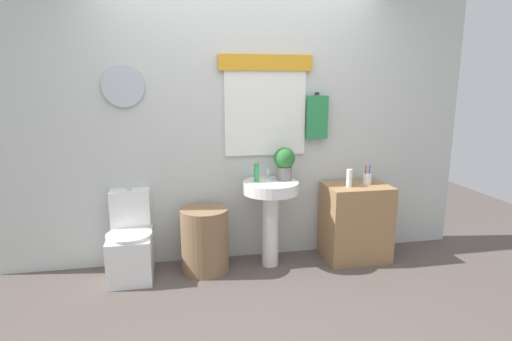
% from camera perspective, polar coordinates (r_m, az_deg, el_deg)
% --- Properties ---
extents(ground_plane, '(8.00, 8.00, 0.00)m').
position_cam_1_polar(ground_plane, '(3.14, 1.46, -19.77)').
color(ground_plane, '#564C47').
extents(back_wall, '(4.40, 0.18, 2.60)m').
position_cam_1_polar(back_wall, '(3.81, -2.15, 6.80)').
color(back_wall, silver).
rests_on(back_wall, ground_plane).
extents(toilet, '(0.38, 0.51, 0.76)m').
position_cam_1_polar(toilet, '(3.77, -17.05, -9.78)').
color(toilet, white).
rests_on(toilet, ground_plane).
extents(laundry_hamper, '(0.42, 0.42, 0.58)m').
position_cam_1_polar(laundry_hamper, '(3.72, -7.15, -9.59)').
color(laundry_hamper, '#846647').
rests_on(laundry_hamper, ground_plane).
extents(pedestal_sink, '(0.50, 0.50, 0.79)m').
position_cam_1_polar(pedestal_sink, '(3.70, 2.04, -4.65)').
color(pedestal_sink, white).
rests_on(pedestal_sink, ground_plane).
extents(faucet, '(0.03, 0.03, 0.10)m').
position_cam_1_polar(faucet, '(3.75, 1.65, -0.44)').
color(faucet, silver).
rests_on(faucet, pedestal_sink).
extents(wooden_cabinet, '(0.59, 0.44, 0.72)m').
position_cam_1_polar(wooden_cabinet, '(4.03, 13.73, -6.97)').
color(wooden_cabinet, '#9E754C').
rests_on(wooden_cabinet, ground_plane).
extents(soap_bottle, '(0.05, 0.05, 0.16)m').
position_cam_1_polar(soap_bottle, '(3.65, 0.06, -0.27)').
color(soap_bottle, green).
rests_on(soap_bottle, pedestal_sink).
extents(potted_plant, '(0.20, 0.20, 0.30)m').
position_cam_1_polar(potted_plant, '(3.70, 3.98, 1.22)').
color(potted_plant, slate).
rests_on(potted_plant, pedestal_sink).
extents(lotion_bottle, '(0.05, 0.05, 0.16)m').
position_cam_1_polar(lotion_bottle, '(3.84, 12.90, -1.03)').
color(lotion_bottle, white).
rests_on(lotion_bottle, wooden_cabinet).
extents(toothbrush_cup, '(0.08, 0.08, 0.19)m').
position_cam_1_polar(toothbrush_cup, '(3.98, 15.26, -1.10)').
color(toothbrush_cup, silver).
rests_on(toothbrush_cup, wooden_cabinet).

